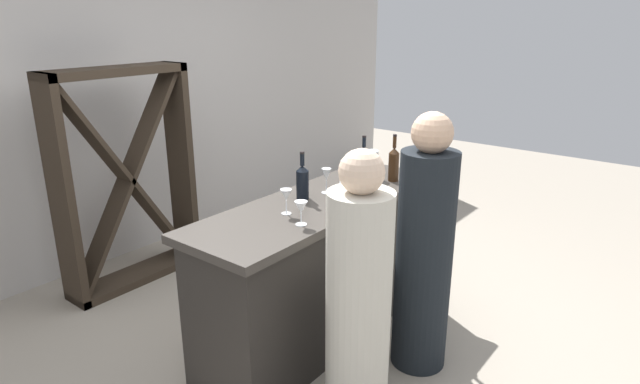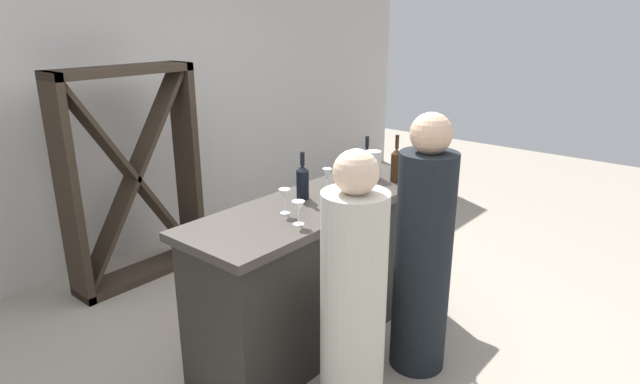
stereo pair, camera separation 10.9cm
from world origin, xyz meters
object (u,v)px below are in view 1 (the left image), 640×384
wine_glass_near_right (326,176)px  person_left_guest (358,302)px  wine_bottle_second_left_amber_brown (394,163)px  person_center_guest (424,253)px  wine_bottle_leftmost_near_black (302,181)px  wine_glass_near_left (301,208)px  wine_glass_near_center (286,196)px  wine_rack (127,179)px  wine_glass_far_left (345,168)px  wine_bottle_center_near_black (364,159)px  water_pitcher (370,164)px

wine_glass_near_right → person_left_guest: (-0.60, -0.66, -0.39)m
wine_bottle_second_left_amber_brown → person_center_guest: size_ratio=0.21×
wine_bottle_leftmost_near_black → person_left_guest: size_ratio=0.20×
wine_glass_near_left → wine_glass_near_right: wine_glass_near_right is taller
wine_bottle_leftmost_near_black → person_center_guest: (0.19, -0.75, -0.34)m
wine_bottle_leftmost_near_black → person_left_guest: 0.91m
wine_glass_near_right → person_center_guest: person_center_guest is taller
person_center_guest → wine_glass_near_left: bearing=52.7°
wine_bottle_leftmost_near_black → wine_bottle_second_left_amber_brown: wine_bottle_second_left_amber_brown is taller
wine_glass_near_center → wine_rack: bearing=88.9°
wine_glass_far_left → person_center_guest: person_center_guest is taller
wine_glass_near_right → wine_glass_far_left: bearing=8.4°
wine_bottle_center_near_black → wine_glass_near_right: 0.53m
wine_bottle_center_near_black → wine_glass_far_left: 0.28m
wine_bottle_leftmost_near_black → wine_bottle_center_near_black: (0.70, 0.02, -0.01)m
person_center_guest → water_pitcher: bearing=-28.9°
person_left_guest → wine_glass_near_center: bearing=-26.5°
wine_rack → person_center_guest: wine_rack is taller
wine_rack → wine_glass_near_left: 1.84m
wine_rack → wine_glass_near_left: wine_rack is taller
wine_bottle_center_near_black → wine_glass_near_center: size_ratio=1.86×
wine_bottle_leftmost_near_black → wine_glass_near_center: size_ratio=2.02×
wine_bottle_leftmost_near_black → wine_glass_near_right: wine_bottle_leftmost_near_black is taller
person_left_guest → wine_glass_near_left: bearing=-22.8°
wine_bottle_center_near_black → water_pitcher: (-0.07, -0.10, -0.01)m
wine_bottle_center_near_black → water_pitcher: size_ratio=1.42×
wine_bottle_second_left_amber_brown → person_left_guest: 1.25m
wine_glass_near_left → person_left_guest: 0.58m
wine_bottle_second_left_amber_brown → wine_bottle_center_near_black: size_ratio=1.18×
wine_bottle_center_near_black → wine_bottle_second_left_amber_brown: bearing=-96.9°
wine_glass_near_left → wine_glass_near_right: size_ratio=0.83×
wine_glass_near_right → water_pitcher: bearing=-3.9°
wine_bottle_second_left_amber_brown → wine_glass_near_center: wine_bottle_second_left_amber_brown is taller
wine_bottle_leftmost_near_black → wine_bottle_second_left_amber_brown: (0.67, -0.25, 0.01)m
wine_bottle_leftmost_near_black → wine_glass_near_left: size_ratio=2.21×
wine_bottle_center_near_black → wine_glass_near_right: wine_bottle_center_near_black is taller
wine_glass_near_left → water_pitcher: 0.99m
wine_bottle_second_left_amber_brown → wine_glass_near_left: bearing=-178.6°
wine_glass_far_left → person_left_guest: (-0.85, -0.70, -0.38)m
wine_glass_far_left → wine_bottle_center_near_black: bearing=6.0°
wine_glass_near_center → wine_bottle_center_near_black: bearing=6.6°
wine_bottle_leftmost_near_black → wine_glass_far_left: size_ratio=1.94×
person_center_guest → wine_glass_far_left: bearing=-13.0°
wine_glass_near_right → water_pitcher: (0.46, -0.03, -0.02)m
wine_bottle_center_near_black → wine_glass_near_left: (-1.04, -0.29, -0.01)m
wine_bottle_leftmost_near_black → wine_glass_near_center: bearing=-160.0°
water_pitcher → person_left_guest: (-1.06, -0.63, -0.37)m
wine_glass_near_center → wine_glass_far_left: wine_glass_far_left is taller
wine_glass_near_left → person_center_guest: size_ratio=0.09×
wine_bottle_second_left_amber_brown → person_center_guest: 0.77m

